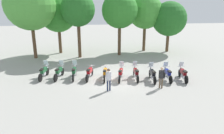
# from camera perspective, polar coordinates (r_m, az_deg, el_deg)

# --- Properties ---
(ground_plane) EXTENTS (80.00, 80.00, 0.00)m
(ground_plane) POSITION_cam_1_polar(r_m,az_deg,el_deg) (17.36, 0.20, -3.33)
(ground_plane) COLOR #9E9B93
(motorcycle_0) EXTENTS (0.73, 2.17, 1.37)m
(motorcycle_0) POSITION_cam_1_polar(r_m,az_deg,el_deg) (18.37, -17.79, -1.29)
(motorcycle_0) COLOR black
(motorcycle_0) RESTS_ON ground_plane
(motorcycle_1) EXTENTS (0.80, 2.15, 1.37)m
(motorcycle_1) POSITION_cam_1_polar(r_m,az_deg,el_deg) (18.02, -13.99, -1.32)
(motorcycle_1) COLOR black
(motorcycle_1) RESTS_ON ground_plane
(motorcycle_2) EXTENTS (0.62, 2.19, 1.37)m
(motorcycle_2) POSITION_cam_1_polar(r_m,az_deg,el_deg) (17.75, -10.09, -1.35)
(motorcycle_2) COLOR black
(motorcycle_2) RESTS_ON ground_plane
(motorcycle_3) EXTENTS (0.83, 2.14, 0.99)m
(motorcycle_3) POSITION_cam_1_polar(r_m,az_deg,el_deg) (17.45, -6.04, -1.56)
(motorcycle_3) COLOR black
(motorcycle_3) RESTS_ON ground_plane
(motorcycle_4) EXTENTS (0.70, 2.18, 0.99)m
(motorcycle_4) POSITION_cam_1_polar(r_m,az_deg,el_deg) (17.21, -1.88, -1.74)
(motorcycle_4) COLOR black
(motorcycle_4) RESTS_ON ground_plane
(motorcycle_5) EXTENTS (0.83, 2.13, 1.37)m
(motorcycle_5) POSITION_cam_1_polar(r_m,az_deg,el_deg) (17.17, 2.34, -1.75)
(motorcycle_5) COLOR black
(motorcycle_5) RESTS_ON ground_plane
(motorcycle_6) EXTENTS (0.62, 2.19, 1.37)m
(motorcycle_6) POSITION_cam_1_polar(r_m,az_deg,el_deg) (17.34, 6.41, -1.65)
(motorcycle_6) COLOR black
(motorcycle_6) RESTS_ON ground_plane
(motorcycle_7) EXTENTS (0.62, 2.19, 1.37)m
(motorcycle_7) POSITION_cam_1_polar(r_m,az_deg,el_deg) (17.25, 10.77, -1.95)
(motorcycle_7) COLOR black
(motorcycle_7) RESTS_ON ground_plane
(motorcycle_8) EXTENTS (0.62, 2.19, 1.37)m
(motorcycle_8) POSITION_cam_1_polar(r_m,az_deg,el_deg) (17.64, 14.65, -1.79)
(motorcycle_8) COLOR black
(motorcycle_8) RESTS_ON ground_plane
(motorcycle_9) EXTENTS (0.64, 2.19, 1.37)m
(motorcycle_9) POSITION_cam_1_polar(r_m,az_deg,el_deg) (18.02, 18.50, -1.73)
(motorcycle_9) COLOR black
(motorcycle_9) RESTS_ON ground_plane
(person_0) EXTENTS (0.41, 0.26, 1.61)m
(person_0) POSITION_cam_1_polar(r_m,az_deg,el_deg) (15.76, 13.09, -2.39)
(person_0) COLOR brown
(person_0) RESTS_ON ground_plane
(person_1) EXTENTS (0.41, 0.25, 1.67)m
(person_1) POSITION_cam_1_polar(r_m,az_deg,el_deg) (14.89, -0.91, -2.94)
(person_1) COLOR #232D4C
(person_1) RESTS_ON ground_plane
(tree_0) EXTENTS (5.32, 5.32, 8.37)m
(tree_0) POSITION_cam_1_polar(r_m,az_deg,el_deg) (24.48, -21.10, 15.30)
(tree_0) COLOR brown
(tree_0) RESTS_ON ground_plane
(tree_1) EXTENTS (4.28, 4.28, 6.81)m
(tree_1) POSITION_cam_1_polar(r_m,az_deg,el_deg) (26.11, -14.28, 13.68)
(tree_1) COLOR brown
(tree_1) RESTS_ON ground_plane
(tree_2) EXTENTS (3.63, 3.63, 7.03)m
(tree_2) POSITION_cam_1_polar(r_m,az_deg,el_deg) (23.55, -9.13, 14.92)
(tree_2) COLOR brown
(tree_2) RESTS_ON ground_plane
(tree_3) EXTENTS (3.98, 3.98, 7.07)m
(tree_3) POSITION_cam_1_polar(r_m,az_deg,el_deg) (24.37, 2.07, 14.88)
(tree_3) COLOR brown
(tree_3) RESTS_ON ground_plane
(tree_4) EXTENTS (4.15, 4.15, 6.90)m
(tree_4) POSITION_cam_1_polar(r_m,az_deg,el_deg) (26.87, 8.92, 14.41)
(tree_4) COLOR brown
(tree_4) RESTS_ON ground_plane
(tree_5) EXTENTS (4.12, 4.12, 6.07)m
(tree_5) POSITION_cam_1_polar(r_m,az_deg,el_deg) (27.04, 15.08, 12.33)
(tree_5) COLOR brown
(tree_5) RESTS_ON ground_plane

